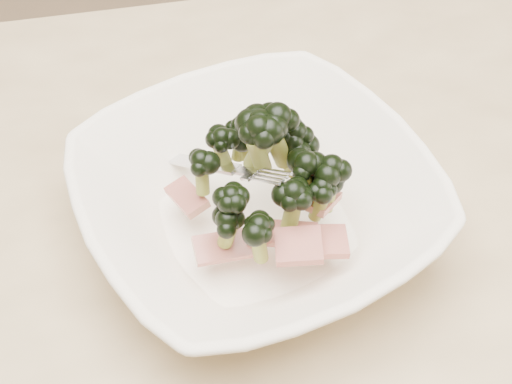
# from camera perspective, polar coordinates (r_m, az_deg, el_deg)

# --- Properties ---
(dining_table) EXTENTS (1.20, 0.80, 0.75)m
(dining_table) POSITION_cam_1_polar(r_m,az_deg,el_deg) (0.72, -5.03, -9.93)
(dining_table) COLOR tan
(dining_table) RESTS_ON ground
(broccoli_dish) EXTENTS (0.38, 0.38, 0.14)m
(broccoli_dish) POSITION_cam_1_polar(r_m,az_deg,el_deg) (0.63, 0.13, -0.45)
(broccoli_dish) COLOR white
(broccoli_dish) RESTS_ON dining_table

